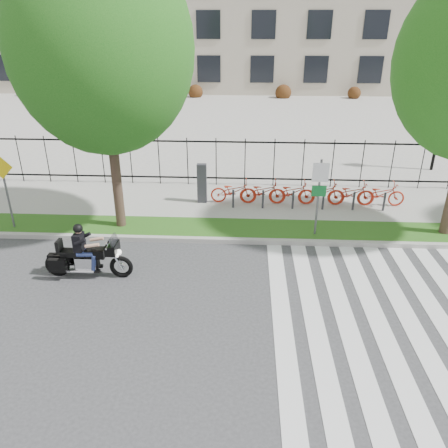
{
  "coord_description": "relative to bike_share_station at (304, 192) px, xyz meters",
  "views": [
    {
      "loc": [
        1.28,
        -8.33,
        6.39
      ],
      "look_at": [
        0.67,
        3.0,
        1.16
      ],
      "focal_mm": 35.0,
      "sensor_mm": 36.0,
      "label": 1
    }
  ],
  "objects": [
    {
      "name": "ground",
      "position": [
        -3.47,
        -7.2,
        -0.61
      ],
      "size": [
        120.0,
        120.0,
        0.0
      ],
      "primitive_type": "plane",
      "color": "#343437",
      "rests_on": "ground"
    },
    {
      "name": "curb",
      "position": [
        -3.47,
        -3.1,
        -0.54
      ],
      "size": [
        60.0,
        0.2,
        0.15
      ],
      "primitive_type": "cube",
      "color": "#A5A39B",
      "rests_on": "ground"
    },
    {
      "name": "grass_verge",
      "position": [
        -3.47,
        -2.25,
        -0.54
      ],
      "size": [
        60.0,
        1.5,
        0.15
      ],
      "primitive_type": "cube",
      "color": "#194C13",
      "rests_on": "ground"
    },
    {
      "name": "sidewalk",
      "position": [
        -3.47,
        0.25,
        -0.54
      ],
      "size": [
        60.0,
        3.5,
        0.15
      ],
      "primitive_type": "cube",
      "color": "gray",
      "rests_on": "ground"
    },
    {
      "name": "plaza",
      "position": [
        -3.47,
        17.8,
        -0.56
      ],
      "size": [
        80.0,
        34.0,
        0.1
      ],
      "primitive_type": "cube",
      "color": "gray",
      "rests_on": "ground"
    },
    {
      "name": "crosswalk_stripes",
      "position": [
        1.36,
        -7.2,
        -0.61
      ],
      "size": [
        5.7,
        8.0,
        0.01
      ],
      "primitive_type": null,
      "color": "silver",
      "rests_on": "ground"
    },
    {
      "name": "iron_fence",
      "position": [
        -3.47,
        2.0,
        0.54
      ],
      "size": [
        30.0,
        0.06,
        2.0
      ],
      "primitive_type": null,
      "color": "black",
      "rests_on": "sidewalk"
    },
    {
      "name": "lamp_post_right",
      "position": [
        6.53,
        4.8,
        2.59
      ],
      "size": [
        1.06,
        0.7,
        4.25
      ],
      "color": "black",
      "rests_on": "ground"
    },
    {
      "name": "street_tree_1",
      "position": [
        -6.41,
        -2.25,
        5.13
      ],
      "size": [
        5.35,
        5.35,
        8.68
      ],
      "color": "#3C2820",
      "rests_on": "grass_verge"
    },
    {
      "name": "bike_share_station",
      "position": [
        0.0,
        0.0,
        0.0
      ],
      "size": [
        7.75,
        0.84,
        1.5
      ],
      "color": "#2D2D33",
      "rests_on": "sidewalk"
    },
    {
      "name": "sign_pole_regulatory",
      "position": [
        0.08,
        -2.62,
        1.13
      ],
      "size": [
        0.5,
        0.09,
        2.5
      ],
      "color": "#59595B",
      "rests_on": "grass_verge"
    },
    {
      "name": "sign_pole_warning",
      "position": [
        -9.98,
        -2.62,
        1.13
      ],
      "size": [
        0.78,
        0.09,
        2.49
      ],
      "color": "#59595B",
      "rests_on": "grass_verge"
    },
    {
      "name": "motorcycle_rider",
      "position": [
        -6.48,
        -5.32,
        0.02
      ],
      "size": [
        2.46,
        0.72,
        1.9
      ],
      "color": "black",
      "rests_on": "ground"
    }
  ]
}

